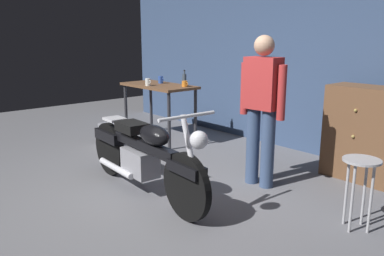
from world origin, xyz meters
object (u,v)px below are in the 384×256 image
(person_standing, at_px, (262,105))
(shop_stool, at_px, (360,175))
(storage_bin, at_px, (115,135))
(bottle, at_px, (184,79))
(mug_blue_enamel, at_px, (161,80))
(wooden_dresser, at_px, (362,133))
(mug_white_ceramic, at_px, (148,82))
(mug_orange_travel, at_px, (185,84))
(motorcycle, at_px, (143,154))

(person_standing, height_order, shop_stool, person_standing)
(storage_bin, bearing_deg, bottle, 61.95)
(shop_stool, xyz_separation_m, mug_blue_enamel, (-3.71, 0.66, 0.46))
(wooden_dresser, distance_m, mug_white_ceramic, 3.17)
(wooden_dresser, bearing_deg, mug_blue_enamel, -169.32)
(mug_orange_travel, bearing_deg, storage_bin, -126.29)
(mug_white_ceramic, bearing_deg, wooden_dresser, 17.15)
(wooden_dresser, bearing_deg, person_standing, -121.54)
(storage_bin, bearing_deg, wooden_dresser, 24.63)
(shop_stool, bearing_deg, bottle, 166.65)
(shop_stool, distance_m, mug_orange_travel, 3.22)
(person_standing, bearing_deg, motorcycle, 56.64)
(storage_bin, distance_m, mug_blue_enamel, 1.17)
(storage_bin, height_order, bottle, bottle)
(motorcycle, relative_size, bottle, 9.09)
(shop_stool, xyz_separation_m, storage_bin, (-3.76, -0.21, -0.33))
(mug_white_ceramic, bearing_deg, mug_orange_travel, 36.39)
(wooden_dresser, bearing_deg, mug_orange_travel, -167.13)
(shop_stool, distance_m, storage_bin, 3.78)
(mug_blue_enamel, bearing_deg, motorcycle, -41.61)
(person_standing, distance_m, mug_blue_enamel, 2.51)
(mug_white_ceramic, distance_m, mug_blue_enamel, 0.36)
(shop_stool, relative_size, mug_blue_enamel, 5.42)
(motorcycle, relative_size, mug_blue_enamel, 18.54)
(mug_blue_enamel, bearing_deg, mug_white_ceramic, -70.63)
(shop_stool, distance_m, mug_white_ceramic, 3.63)
(bottle, bearing_deg, storage_bin, -118.05)
(motorcycle, height_order, person_standing, person_standing)
(shop_stool, height_order, mug_white_ceramic, mug_white_ceramic)
(mug_blue_enamel, bearing_deg, bottle, 13.18)
(mug_white_ceramic, bearing_deg, storage_bin, -107.94)
(storage_bin, bearing_deg, mug_white_ceramic, 72.06)
(motorcycle, height_order, mug_blue_enamel, mug_blue_enamel)
(motorcycle, relative_size, mug_white_ceramic, 18.81)
(shop_stool, height_order, mug_blue_enamel, mug_blue_enamel)
(person_standing, bearing_deg, mug_orange_travel, -18.71)
(storage_bin, xyz_separation_m, mug_white_ceramic, (0.17, 0.53, 0.79))
(storage_bin, relative_size, mug_orange_travel, 3.72)
(wooden_dresser, height_order, storage_bin, wooden_dresser)
(motorcycle, relative_size, mug_orange_travel, 18.50)
(storage_bin, bearing_deg, person_standing, 8.82)
(bottle, bearing_deg, mug_white_ceramic, -127.95)
(motorcycle, xyz_separation_m, person_standing, (0.64, 1.15, 0.48))
(mug_orange_travel, height_order, bottle, bottle)
(wooden_dresser, xyz_separation_m, bottle, (-2.65, -0.48, 0.45))
(wooden_dresser, bearing_deg, shop_stool, -64.80)
(person_standing, bearing_deg, wooden_dresser, -125.72)
(storage_bin, height_order, mug_blue_enamel, mug_blue_enamel)
(person_standing, bearing_deg, mug_white_ceramic, -7.53)
(motorcycle, distance_m, person_standing, 1.40)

